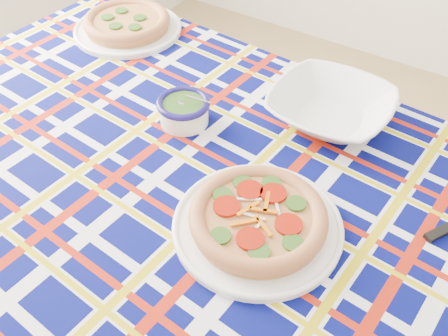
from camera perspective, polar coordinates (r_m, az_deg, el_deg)
The scene contains 6 objects.
dining_table at distance 1.17m, azimuth -3.25°, elevation -4.59°, with size 1.83×1.22×0.82m.
tablecloth at distance 1.15m, azimuth -3.30°, elevation -3.70°, with size 1.79×1.13×0.12m, color #040851, non-canonical shape.
main_focaccia_plate at distance 1.00m, azimuth 3.92°, elevation -5.68°, with size 0.36×0.36×0.07m, color #B2743F, non-canonical shape.
pesto_bowl at distance 1.25m, azimuth -4.63°, elevation 6.75°, with size 0.13×0.13×0.08m, color #1C3B10, non-canonical shape.
serving_bowl at distance 1.28m, azimuth 12.08°, elevation 6.74°, with size 0.30×0.30×0.07m, color white.
second_focaccia_plate at distance 1.66m, azimuth -11.03°, elevation 16.01°, with size 0.35×0.35×0.06m, color #B2743F, non-canonical shape.
Camera 1 is at (0.10, -0.74, 1.63)m, focal length 40.00 mm.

